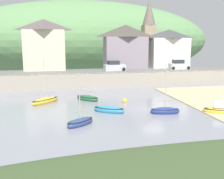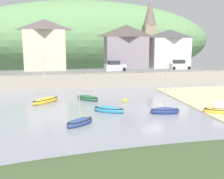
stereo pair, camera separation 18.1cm
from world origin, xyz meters
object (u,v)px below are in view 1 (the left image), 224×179
object	(u,v)px
church_with_spire	(149,32)
fishing_boat_green	(219,110)
dinghy_open_wooden	(87,98)
parked_car_near_slipway	(114,67)
waterfront_building_left	(44,44)
waterfront_building_right	(169,48)
sailboat_nearest_shore	(45,101)
motorboat_with_cabin	(80,122)
parked_car_by_wall	(179,65)
sailboat_far_left	(109,110)
sailboat_white_hull	(165,111)
waterfront_building_centre	(125,46)
mooring_buoy	(125,101)

from	to	relation	value
church_with_spire	fishing_boat_green	size ratio (longest dim) A/B	4.16
dinghy_open_wooden	parked_car_near_slipway	distance (m)	15.90
waterfront_building_left	fishing_boat_green	distance (m)	35.54
waterfront_building_right	church_with_spire	distance (m)	6.23
sailboat_nearest_shore	motorboat_with_cabin	bearing A→B (deg)	-112.73
dinghy_open_wooden	parked_car_near_slipway	bearing A→B (deg)	109.49
waterfront_building_left	parked_car_by_wall	world-z (taller)	waterfront_building_left
church_with_spire	sailboat_nearest_shore	bearing A→B (deg)	-133.77
sailboat_nearest_shore	parked_car_near_slipway	world-z (taller)	sailboat_nearest_shore
sailboat_far_left	parked_car_near_slipway	world-z (taller)	parked_car_near_slipway
motorboat_with_cabin	waterfront_building_left	bearing A→B (deg)	61.62
church_with_spire	sailboat_white_hull	world-z (taller)	church_with_spire
waterfront_building_centre	mooring_buoy	bearing A→B (deg)	-104.63
waterfront_building_left	sailboat_far_left	world-z (taller)	waterfront_building_left
waterfront_building_right	sailboat_nearest_shore	xyz separation A→B (m)	(-25.52, -19.27, -6.21)
waterfront_building_left	church_with_spire	world-z (taller)	church_with_spire
fishing_boat_green	dinghy_open_wooden	xyz separation A→B (m)	(-13.79, 9.90, -0.11)
waterfront_building_right	sailboat_nearest_shore	size ratio (longest dim) A/B	1.37
sailboat_nearest_shore	fishing_boat_green	xyz separation A→B (m)	(19.43, -9.18, 0.07)
dinghy_open_wooden	motorboat_with_cabin	bearing A→B (deg)	-54.48
waterfront_building_left	sailboat_nearest_shore	distance (m)	20.55
fishing_boat_green	parked_car_near_slipway	distance (m)	25.10
parked_car_by_wall	sailboat_far_left	bearing A→B (deg)	-132.77
church_with_spire	sailboat_far_left	world-z (taller)	church_with_spire
waterfront_building_centre	motorboat_with_cabin	size ratio (longest dim) A/B	1.92
parked_car_near_slipway	mooring_buoy	size ratio (longest dim) A/B	6.75
sailboat_white_hull	church_with_spire	bearing A→B (deg)	83.86
waterfront_building_left	sailboat_white_hull	size ratio (longest dim) A/B	1.65
sailboat_nearest_shore	parked_car_by_wall	world-z (taller)	sailboat_nearest_shore
parked_car_near_slipway	waterfront_building_left	bearing A→B (deg)	154.44
motorboat_with_cabin	parked_car_near_slipway	distance (m)	26.61
motorboat_with_cabin	parked_car_by_wall	bearing A→B (deg)	11.44
fishing_boat_green	sailboat_far_left	bearing A→B (deg)	-163.85
motorboat_with_cabin	parked_car_near_slipway	world-z (taller)	motorboat_with_cabin
waterfront_building_right	parked_car_by_wall	distance (m)	5.61
waterfront_building_centre	sailboat_far_left	distance (m)	27.59
waterfront_building_left	waterfront_building_right	xyz separation A→B (m)	(26.18, -0.00, -0.88)
motorboat_with_cabin	fishing_boat_green	world-z (taller)	motorboat_with_cabin
sailboat_far_left	parked_car_near_slipway	size ratio (longest dim) A/B	0.87
parked_car_near_slipway	waterfront_building_centre	bearing A→B (deg)	46.67
sailboat_nearest_shore	motorboat_with_cabin	world-z (taller)	sailboat_nearest_shore
sailboat_white_hull	sailboat_nearest_shore	bearing A→B (deg)	159.24
sailboat_nearest_shore	motorboat_with_cabin	size ratio (longest dim) A/B	1.32
waterfront_building_centre	church_with_spire	world-z (taller)	church_with_spire
waterfront_building_centre	sailboat_far_left	size ratio (longest dim) A/B	2.45
motorboat_with_cabin	dinghy_open_wooden	size ratio (longest dim) A/B	1.18
waterfront_building_right	waterfront_building_left	bearing A→B (deg)	180.00
motorboat_with_cabin	sailboat_white_hull	distance (m)	9.99
waterfront_building_centre	sailboat_nearest_shore	xyz separation A→B (m)	(-15.84, -19.27, -6.67)
waterfront_building_right	parked_car_by_wall	xyz separation A→B (m)	(0.44, -4.50, -3.33)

